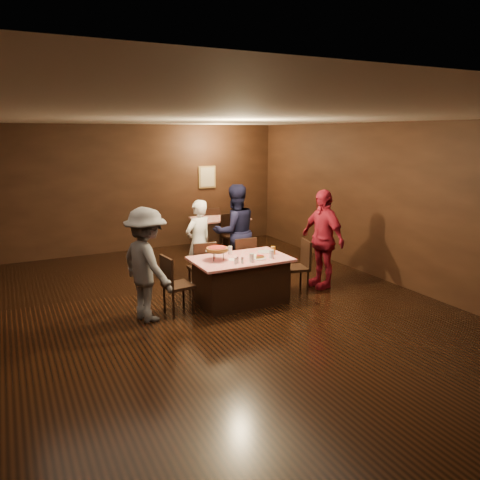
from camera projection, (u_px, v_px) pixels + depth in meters
name	position (u px, v px, depth m)	size (l,w,h in m)	color
room	(199.00, 181.00, 6.53)	(10.00, 10.04, 3.02)	black
main_table	(240.00, 280.00, 7.86)	(1.60, 1.00, 0.77)	red
back_table	(220.00, 233.00, 11.54)	(1.30, 0.90, 0.77)	#B00E0B
chair_far_left	(201.00, 267.00, 8.31)	(0.42, 0.42, 0.95)	black
chair_far_right	(241.00, 261.00, 8.66)	(0.42, 0.42, 0.95)	black
chair_end_left	(178.00, 284.00, 7.35)	(0.42, 0.42, 0.95)	black
chair_end_right	(296.00, 267.00, 8.32)	(0.42, 0.42, 0.95)	black
chair_back_near	(233.00, 235.00, 10.91)	(0.42, 0.42, 0.95)	black
chair_back_far	(211.00, 225.00, 12.04)	(0.42, 0.42, 0.95)	black
diner_white_jacket	(199.00, 243.00, 8.70)	(0.59, 0.38, 1.61)	white
diner_navy_hoodie	(235.00, 232.00, 9.09)	(0.90, 0.70, 1.85)	black
diner_grey_knit	(147.00, 265.00, 7.01)	(1.12, 0.65, 1.74)	#595A5E
diner_red_shirt	(322.00, 239.00, 8.55)	(1.06, 0.44, 1.81)	#A2182F
pizza_stand	(217.00, 249.00, 7.60)	(0.38, 0.38, 0.22)	black
plate_with_slice	(259.00, 257.00, 7.72)	(0.25, 0.25, 0.06)	white
plate_empty	(265.00, 252.00, 8.14)	(0.25, 0.25, 0.01)	white
glass_front_left	(252.00, 258.00, 7.51)	(0.08, 0.08, 0.14)	silver
glass_front_right	(272.00, 254.00, 7.73)	(0.08, 0.08, 0.14)	silver
glass_amber	(273.00, 251.00, 7.97)	(0.08, 0.08, 0.14)	#BF7F26
glass_back	(230.00, 250.00, 7.99)	(0.08, 0.08, 0.14)	silver
condiments	(238.00, 260.00, 7.43)	(0.17, 0.10, 0.09)	silver
napkin_center	(256.00, 256.00, 7.90)	(0.16, 0.16, 0.01)	white
napkin_left	(234.00, 260.00, 7.66)	(0.16, 0.16, 0.01)	white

